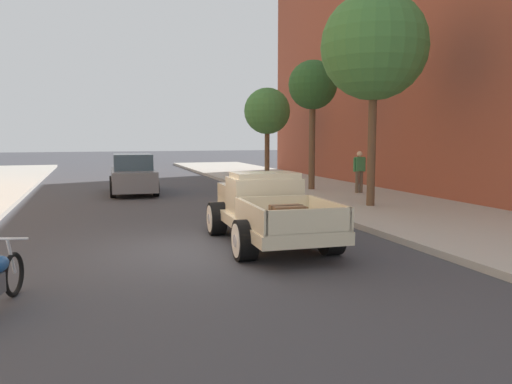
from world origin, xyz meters
name	(u,v)px	position (x,y,z in m)	size (l,w,h in m)	color
ground_plane	(193,250)	(0.00, 0.00, 0.00)	(140.00, 140.00, 0.00)	#3D3D42
sidewalk_right	(475,228)	(7.25, 0.00, 0.07)	(5.50, 64.00, 0.15)	#ADA89E
hotrod_truck_cream	(265,209)	(1.73, 0.36, 0.75)	(2.31, 4.99, 1.58)	beige
car_background_grey	(133,175)	(-0.36, 11.25, 0.77)	(1.97, 4.35, 1.65)	slate
pedestrian_sidewalk_right	(359,169)	(8.08, 7.43, 1.09)	(0.53, 0.22, 1.65)	brown
street_tree_nearest	(374,47)	(6.59, 4.02, 5.17)	(3.37, 3.37, 6.73)	brown
street_tree_second	(313,87)	(6.88, 9.32, 4.43)	(2.03, 2.03, 5.37)	brown
street_tree_third	(267,111)	(6.97, 15.36, 3.67)	(2.44, 2.44, 4.77)	brown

